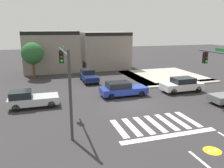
% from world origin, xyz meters
% --- Properties ---
extents(ground_plane, '(120.00, 120.00, 0.00)m').
position_xyz_m(ground_plane, '(0.00, 0.00, 0.00)').
color(ground_plane, '#302D30').
extents(crosswalk_near, '(5.96, 3.05, 0.01)m').
position_xyz_m(crosswalk_near, '(-0.00, -4.50, 0.00)').
color(crosswalk_near, silver).
rests_on(crosswalk_near, ground_plane).
extents(bike_detector_marking, '(1.01, 1.01, 0.01)m').
position_xyz_m(bike_detector_marking, '(1.27, -8.83, 0.00)').
color(bike_detector_marking, yellow).
rests_on(bike_detector_marking, ground_plane).
extents(curb_corner_northeast, '(10.00, 10.60, 0.15)m').
position_xyz_m(curb_corner_northeast, '(8.49, 9.42, 0.07)').
color(curb_corner_northeast, '#B2AA9E').
rests_on(curb_corner_northeast, ground_plane).
extents(storefront_row, '(16.63, 6.83, 6.19)m').
position_xyz_m(storefront_row, '(-1.57, 19.21, 3.06)').
color(storefront_row, gray).
rests_on(storefront_row, ground_plane).
extents(traffic_signal_southeast, '(0.32, 4.50, 5.22)m').
position_xyz_m(traffic_signal_southeast, '(5.92, -3.88, 3.60)').
color(traffic_signal_southeast, '#383A3D').
rests_on(traffic_signal_southeast, ground_plane).
extents(traffic_signal_southwest, '(0.32, 6.09, 5.54)m').
position_xyz_m(traffic_signal_southwest, '(-6.03, -2.98, 3.91)').
color(traffic_signal_southwest, '#383A3D').
rests_on(traffic_signal_southwest, ground_plane).
extents(car_white, '(4.41, 1.85, 1.55)m').
position_xyz_m(car_white, '(6.69, 2.16, 0.79)').
color(car_white, white).
rests_on(car_white, ground_plane).
extents(car_silver, '(4.16, 1.86, 1.51)m').
position_xyz_m(car_silver, '(-8.60, 1.89, 0.74)').
color(car_silver, '#B7BABF').
rests_on(car_silver, ground_plane).
extents(car_navy, '(1.72, 4.25, 1.50)m').
position_xyz_m(car_navy, '(-1.85, 9.96, 0.77)').
color(car_navy, '#141E4C').
rests_on(car_navy, ground_plane).
extents(car_blue, '(4.65, 1.89, 1.48)m').
position_xyz_m(car_blue, '(0.04, 2.60, 0.75)').
color(car_blue, '#23389E').
rests_on(car_blue, ground_plane).
extents(roadside_tree, '(2.91, 2.91, 4.85)m').
position_xyz_m(roadside_tree, '(-8.50, 14.00, 3.37)').
color(roadside_tree, '#4C3823').
rests_on(roadside_tree, ground_plane).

